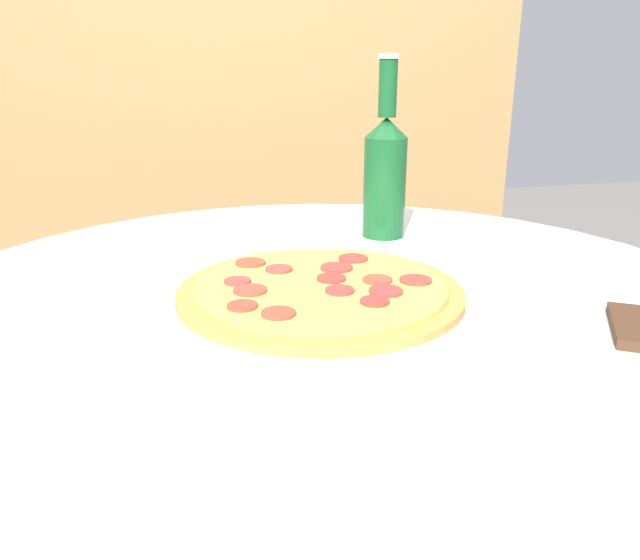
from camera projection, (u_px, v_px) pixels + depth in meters
The scene contains 4 objects.
table at pixel (325, 426), 0.85m from camera, with size 1.09×1.09×0.72m.
fence_panel at pixel (229, 144), 1.71m from camera, with size 1.69×0.04×1.59m.
pizza at pixel (320, 289), 0.79m from camera, with size 0.36×0.36×0.02m.
beer_bottle at pixel (385, 171), 1.03m from camera, with size 0.07×0.07×0.29m.
Camera 1 is at (-0.19, -0.71, 1.00)m, focal length 35.00 mm.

